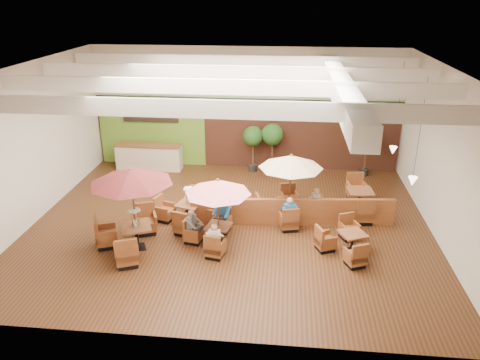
# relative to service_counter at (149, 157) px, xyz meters

# --- Properties ---
(room) EXTENTS (14.04, 14.00, 5.52)m
(room) POSITION_rel_service_counter_xyz_m (4.65, -3.88, 3.05)
(room) COLOR #381E0F
(room) RESTS_ON ground
(service_counter) EXTENTS (3.00, 0.75, 1.18)m
(service_counter) POSITION_rel_service_counter_xyz_m (0.00, 0.00, 0.00)
(service_counter) COLOR beige
(service_counter) RESTS_ON ground
(booth_divider) EXTENTS (7.17, 0.86, 0.99)m
(booth_divider) POSITION_rel_service_counter_xyz_m (6.59, -4.93, -0.09)
(booth_divider) COLOR brown
(booth_divider) RESTS_ON ground
(table_0) EXTENTS (2.75, 2.92, 2.79)m
(table_0) POSITION_rel_service_counter_xyz_m (1.54, -7.08, 1.40)
(table_0) COLOR brown
(table_0) RESTS_ON ground
(table_1) EXTENTS (2.23, 2.33, 2.32)m
(table_1) POSITION_rel_service_counter_xyz_m (4.14, -6.52, 1.10)
(table_1) COLOR brown
(table_1) RESTS_ON ground
(table_2) EXTENTS (2.52, 2.52, 2.48)m
(table_2) POSITION_rel_service_counter_xyz_m (6.48, -4.42, 1.12)
(table_2) COLOR brown
(table_2) RESTS_ON ground
(table_3) EXTENTS (2.58, 2.58, 1.50)m
(table_3) POSITION_rel_service_counter_xyz_m (2.93, -5.07, -0.16)
(table_3) COLOR brown
(table_3) RESTS_ON ground
(table_4) EXTENTS (1.70, 2.40, 0.84)m
(table_4) POSITION_rel_service_counter_xyz_m (8.24, -6.59, -0.27)
(table_4) COLOR brown
(table_4) RESTS_ON ground
(table_5) EXTENTS (1.01, 2.80, 1.03)m
(table_5) POSITION_rel_service_counter_xyz_m (9.12, -3.49, -0.19)
(table_5) COLOR brown
(table_5) RESTS_ON ground
(topiary_0) EXTENTS (0.92, 0.92, 2.13)m
(topiary_0) POSITION_rel_service_counter_xyz_m (4.80, 0.20, 1.00)
(topiary_0) COLOR black
(topiary_0) RESTS_ON ground
(topiary_1) EXTENTS (0.98, 0.98, 2.27)m
(topiary_1) POSITION_rel_service_counter_xyz_m (5.67, 0.20, 1.11)
(topiary_1) COLOR black
(topiary_1) RESTS_ON ground
(topiary_2) EXTENTS (0.96, 0.96, 2.22)m
(topiary_2) POSITION_rel_service_counter_xyz_m (9.82, 0.20, 1.07)
(topiary_2) COLOR black
(topiary_2) RESTS_ON ground
(diner_0) EXTENTS (0.37, 0.31, 0.72)m
(diner_0) POSITION_rel_service_counter_xyz_m (4.20, -7.36, 0.15)
(diner_0) COLOR silver
(diner_0) RESTS_ON ground
(diner_1) EXTENTS (0.45, 0.41, 0.81)m
(diner_1) POSITION_rel_service_counter_xyz_m (4.20, -5.68, 0.18)
(diner_1) COLOR #2A6FB9
(diner_1) RESTS_ON ground
(diner_2) EXTENTS (0.36, 0.40, 0.72)m
(diner_2) POSITION_rel_service_counter_xyz_m (3.35, -6.52, 0.14)
(diner_2) COLOR slate
(diner_2) RESTS_ON ground
(diner_3) EXTENTS (0.42, 0.37, 0.79)m
(diner_3) POSITION_rel_service_counter_xyz_m (6.48, -5.33, 0.17)
(diner_3) COLOR #2A6FB9
(diner_3) RESTS_ON ground
(diner_4) EXTENTS (0.37, 0.41, 0.75)m
(diner_4) POSITION_rel_service_counter_xyz_m (7.38, -4.42, 0.16)
(diner_4) COLOR silver
(diner_4) RESTS_ON ground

